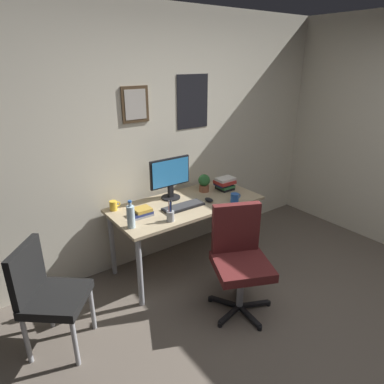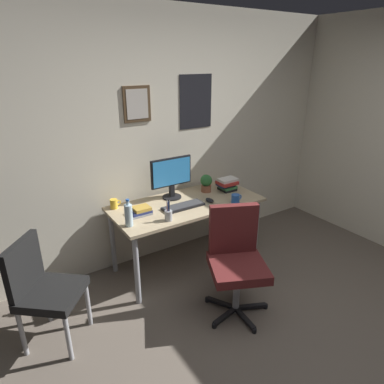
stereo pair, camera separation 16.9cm
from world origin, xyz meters
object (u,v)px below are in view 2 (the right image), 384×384
(water_bottle, at_px, (129,215))
(potted_plant, at_px, (206,183))
(pen_cup, at_px, (168,215))
(side_chair, at_px, (43,286))
(monitor, at_px, (171,176))
(keyboard, at_px, (183,206))
(coffee_mug_near, at_px, (114,204))
(computer_mouse, at_px, (210,200))
(coffee_mug_far, at_px, (236,199))
(book_stack_right, at_px, (141,211))
(book_stack_left, at_px, (227,184))
(office_chair, at_px, (236,256))

(water_bottle, xyz_separation_m, potted_plant, (1.04, 0.30, -0.00))
(pen_cup, bearing_deg, side_chair, -177.29)
(monitor, xyz_separation_m, water_bottle, (-0.63, -0.36, -0.13))
(keyboard, height_order, water_bottle, water_bottle)
(keyboard, relative_size, coffee_mug_near, 3.89)
(computer_mouse, bearing_deg, coffee_mug_far, -38.19)
(keyboard, height_order, computer_mouse, computer_mouse)
(computer_mouse, bearing_deg, coffee_mug_near, 156.75)
(book_stack_right, bearing_deg, book_stack_left, 2.43)
(computer_mouse, bearing_deg, office_chair, -107.20)
(side_chair, bearing_deg, keyboard, 9.23)
(potted_plant, relative_size, book_stack_left, 0.92)
(keyboard, distance_m, water_bottle, 0.62)
(coffee_mug_near, bearing_deg, potted_plant, -6.84)
(office_chair, relative_size, coffee_mug_far, 7.76)
(office_chair, xyz_separation_m, potted_plant, (0.35, 0.95, 0.31))
(potted_plant, bearing_deg, office_chair, -110.20)
(side_chair, bearing_deg, coffee_mug_near, 35.48)
(potted_plant, xyz_separation_m, pen_cup, (-0.70, -0.40, -0.05))
(computer_mouse, height_order, pen_cup, pen_cup)
(office_chair, height_order, monitor, monitor)
(book_stack_right, bearing_deg, keyboard, -10.73)
(coffee_mug_far, relative_size, book_stack_left, 0.58)
(book_stack_left, bearing_deg, potted_plant, 154.61)
(book_stack_left, height_order, book_stack_right, book_stack_left)
(pen_cup, bearing_deg, monitor, 57.23)
(potted_plant, distance_m, book_stack_left, 0.24)
(keyboard, xyz_separation_m, book_stack_right, (-0.42, 0.08, 0.02))
(coffee_mug_far, bearing_deg, coffee_mug_near, 153.54)
(book_stack_right, bearing_deg, computer_mouse, -8.58)
(computer_mouse, xyz_separation_m, coffee_mug_near, (-0.88, 0.38, 0.03))
(water_bottle, relative_size, pen_cup, 1.26)
(office_chair, relative_size, pen_cup, 4.75)
(office_chair, xyz_separation_m, coffee_mug_near, (-0.67, 1.07, 0.25))
(monitor, height_order, book_stack_left, monitor)
(monitor, distance_m, pen_cup, 0.57)
(office_chair, distance_m, coffee_mug_far, 0.72)
(coffee_mug_near, relative_size, coffee_mug_far, 0.90)
(office_chair, height_order, book_stack_left, office_chair)
(book_stack_right, bearing_deg, coffee_mug_near, 120.37)
(potted_plant, bearing_deg, book_stack_right, -170.24)
(keyboard, bearing_deg, office_chair, -83.24)
(monitor, distance_m, book_stack_left, 0.66)
(office_chair, distance_m, pen_cup, 0.70)
(side_chair, relative_size, potted_plant, 4.49)
(water_bottle, bearing_deg, office_chair, -43.11)
(book_stack_left, bearing_deg, coffee_mug_near, 169.69)
(monitor, relative_size, pen_cup, 2.30)
(coffee_mug_near, xyz_separation_m, coffee_mug_far, (1.09, -0.54, -0.00))
(computer_mouse, relative_size, coffee_mug_near, 1.00)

